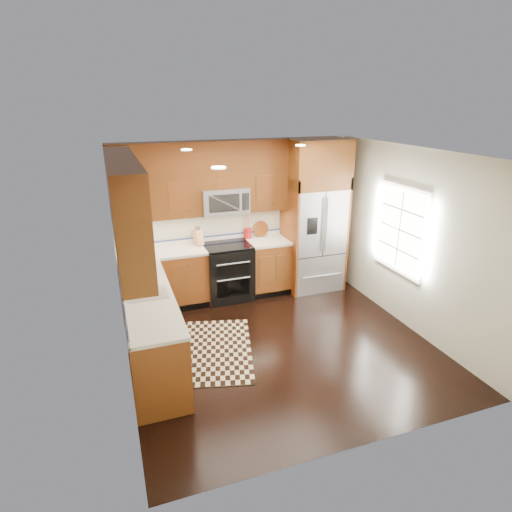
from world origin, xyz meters
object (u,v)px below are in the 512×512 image
object	(u,v)px
range	(228,272)
rug	(216,350)
knife_block	(198,237)
utensil_crock	(248,231)
refrigerator	(314,216)

from	to	relation	value
range	rug	world-z (taller)	range
range	knife_block	bearing A→B (deg)	157.14
knife_block	utensil_crock	distance (m)	0.88
refrigerator	utensil_crock	size ratio (longest dim) A/B	7.07
range	utensil_crock	bearing A→B (deg)	30.19
refrigerator	knife_block	distance (m)	2.02
range	refrigerator	distance (m)	1.76
range	knife_block	distance (m)	0.77
refrigerator	knife_block	world-z (taller)	refrigerator
rug	utensil_crock	size ratio (longest dim) A/B	4.33
refrigerator	rug	bearing A→B (deg)	-145.49
range	knife_block	world-z (taller)	knife_block
range	rug	xyz separation A→B (m)	(-0.63, -1.53, -0.46)
refrigerator	range	bearing A→B (deg)	178.60
knife_block	utensil_crock	world-z (taller)	utensil_crock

